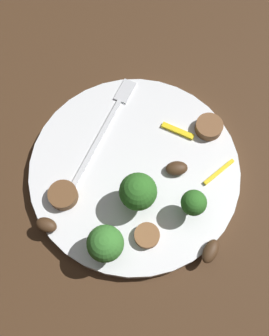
% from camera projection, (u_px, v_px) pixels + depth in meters
% --- Properties ---
extents(ground_plane, '(1.40, 1.40, 0.00)m').
position_uv_depth(ground_plane, '(134.00, 173.00, 0.49)').
color(ground_plane, '#422B19').
extents(plate, '(0.26, 0.26, 0.02)m').
position_uv_depth(plate, '(134.00, 170.00, 0.48)').
color(plate, white).
rests_on(plate, ground_plane).
extents(fork, '(0.17, 0.08, 0.00)m').
position_uv_depth(fork, '(106.00, 126.00, 0.49)').
color(fork, silver).
rests_on(fork, plate).
extents(broccoli_floret_0, '(0.03, 0.03, 0.05)m').
position_uv_depth(broccoli_floret_0, '(194.00, 203.00, 0.42)').
color(broccoli_floret_0, '#347525').
rests_on(broccoli_floret_0, plate).
extents(broccoli_floret_1, '(0.04, 0.04, 0.05)m').
position_uv_depth(broccoli_floret_1, '(105.00, 244.00, 0.41)').
color(broccoli_floret_1, '#408630').
rests_on(broccoli_floret_1, plate).
extents(broccoli_floret_2, '(0.04, 0.04, 0.06)m').
position_uv_depth(broccoli_floret_2, '(138.00, 192.00, 0.42)').
color(broccoli_floret_2, '#347525').
rests_on(broccoli_floret_2, plate).
extents(sausage_slice_0, '(0.04, 0.04, 0.01)m').
position_uv_depth(sausage_slice_0, '(209.00, 127.00, 0.49)').
color(sausage_slice_0, brown).
rests_on(sausage_slice_0, plate).
extents(sausage_slice_1, '(0.03, 0.03, 0.01)m').
position_uv_depth(sausage_slice_1, '(147.00, 236.00, 0.44)').
color(sausage_slice_1, brown).
rests_on(sausage_slice_1, plate).
extents(sausage_slice_2, '(0.04, 0.04, 0.01)m').
position_uv_depth(sausage_slice_2, '(63.00, 195.00, 0.45)').
color(sausage_slice_2, brown).
rests_on(sausage_slice_2, plate).
extents(mushroom_0, '(0.02, 0.03, 0.01)m').
position_uv_depth(mushroom_0, '(46.00, 225.00, 0.44)').
color(mushroom_0, '#422B19').
rests_on(mushroom_0, plate).
extents(mushroom_1, '(0.02, 0.03, 0.01)m').
position_uv_depth(mushroom_1, '(177.00, 165.00, 0.47)').
color(mushroom_1, '#422B19').
rests_on(mushroom_1, plate).
extents(mushroom_2, '(0.03, 0.03, 0.01)m').
position_uv_depth(mushroom_2, '(210.00, 251.00, 0.43)').
color(mushroom_2, '#422B19').
rests_on(mushroom_2, plate).
extents(pepper_strip_0, '(0.04, 0.04, 0.00)m').
position_uv_depth(pepper_strip_0, '(219.00, 173.00, 0.47)').
color(pepper_strip_0, yellow).
rests_on(pepper_strip_0, plate).
extents(pepper_strip_1, '(0.02, 0.04, 0.00)m').
position_uv_depth(pepper_strip_1, '(178.00, 131.00, 0.49)').
color(pepper_strip_1, yellow).
rests_on(pepper_strip_1, plate).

